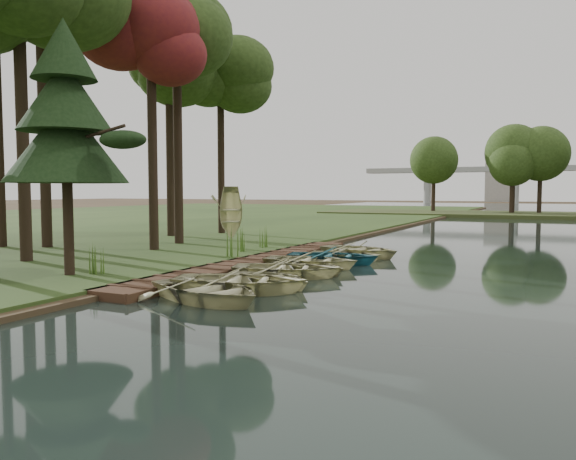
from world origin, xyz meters
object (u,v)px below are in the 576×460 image
at_px(pine_tree, 65,117).
at_px(rowboat_2, 272,276).
at_px(stored_rowboat, 230,235).
at_px(rowboat_0, 207,287).
at_px(rowboat_1, 240,279).
at_px(boardwalk, 253,263).

bearing_deg(pine_tree, rowboat_2, 19.30).
xyz_separation_m(rowboat_2, stored_rowboat, (-8.13, 10.82, 0.23)).
distance_m(stored_rowboat, pine_tree, 13.92).
bearing_deg(rowboat_0, rowboat_1, 14.31).
bearing_deg(pine_tree, boardwalk, 61.78).
xyz_separation_m(boardwalk, stored_rowboat, (-5.27, 6.87, 0.45)).
relative_size(boardwalk, stored_rowboat, 5.51).
relative_size(rowboat_1, rowboat_2, 1.26).
relative_size(rowboat_0, rowboat_1, 0.97).
height_order(boardwalk, stored_rowboat, stored_rowboat).
bearing_deg(boardwalk, pine_tree, -118.22).
bearing_deg(stored_rowboat, rowboat_2, -107.71).
height_order(rowboat_0, pine_tree, pine_tree).
xyz_separation_m(rowboat_0, rowboat_1, (0.11, 1.55, 0.01)).
bearing_deg(boardwalk, rowboat_1, -64.27).
distance_m(rowboat_2, pine_tree, 8.14).
relative_size(rowboat_1, pine_tree, 0.48).
xyz_separation_m(rowboat_1, rowboat_2, (0.33, 1.30, -0.08)).
bearing_deg(rowboat_1, stored_rowboat, 15.97).
xyz_separation_m(boardwalk, rowboat_1, (2.53, -5.25, 0.30)).
xyz_separation_m(rowboat_1, pine_tree, (-5.80, -0.85, 4.81)).
distance_m(rowboat_1, pine_tree, 7.59).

